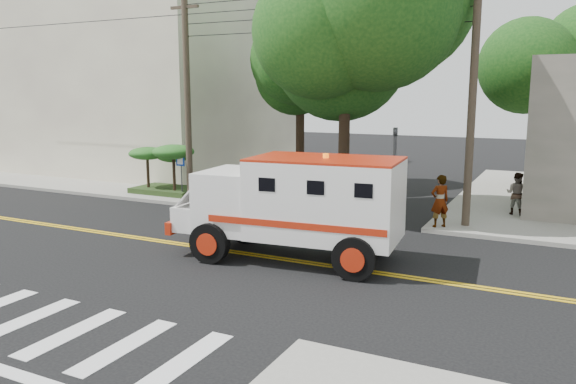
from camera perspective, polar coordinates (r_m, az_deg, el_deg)
The scene contains 14 objects.
ground at distance 17.64m, azimuth -6.68°, elevation -5.90°, with size 100.00×100.00×0.00m, color black.
sidewalk_nw at distance 36.19m, azimuth -12.96°, elevation 2.24°, with size 17.00×17.00×0.15m, color gray.
building_left at distance 38.31m, azimuth -14.17°, elevation 10.23°, with size 16.00×14.00×10.00m, color #BDB09B.
utility_pole_left at distance 25.10m, azimuth -10.18°, elevation 9.15°, with size 0.28×0.28×9.00m, color #382D23.
utility_pole_right at distance 20.60m, azimuth 18.21°, elevation 8.65°, with size 0.28×0.28×9.00m, color #382D23.
tree_main at distance 21.81m, azimuth 6.75°, elevation 16.23°, with size 6.08×5.70×9.85m.
tree_left at distance 28.61m, azimuth 1.66°, elevation 11.85°, with size 4.48×4.20×7.70m.
tree_right at distance 29.97m, azimuth 26.06°, elevation 11.47°, with size 4.80×4.50×8.20m.
traffic_signal at distance 20.69m, azimuth 10.75°, elevation 2.65°, with size 0.15×0.18×3.60m.
accessibility_sign at distance 25.83m, azimuth -10.81°, elevation 2.17°, with size 0.45×0.10×2.02m.
palm_planter at distance 26.90m, azimuth -12.35°, elevation 3.03°, with size 3.52×2.63×2.36m.
armored_truck at distance 16.17m, azimuth 0.88°, elevation -0.99°, with size 6.87×3.22×3.04m.
pedestrian_a at distance 20.38m, azimuth 15.17°, elevation -0.89°, with size 0.68×0.45×1.86m, color gray.
pedestrian_b at distance 23.46m, azimuth 22.19°, elevation -0.14°, with size 0.80×0.63×1.66m, color gray.
Camera 1 is at (9.33, -14.17, 4.82)m, focal length 35.00 mm.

